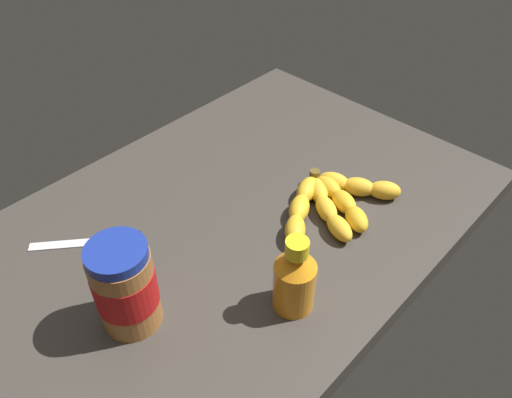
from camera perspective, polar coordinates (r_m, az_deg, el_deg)
The scene contains 5 objects.
ground_plane at distance 94.76cm, azimuth -2.22°, elevation -2.80°, with size 96.90×66.05×4.49cm, color #38332D.
banana_bunch at distance 94.32cm, azimuth 8.56°, elevation -0.25°, with size 27.02×17.91×3.61cm.
peanut_butter_jar at distance 74.55cm, azimuth -14.65°, elevation -9.56°, with size 9.08×9.08×15.30cm.
honey_bottle at distance 75.28cm, azimuth 4.41°, elevation -8.94°, with size 6.40×6.40×13.88cm.
butter_knife at distance 92.19cm, azimuth -17.70°, elevation -4.52°, with size 15.87×13.75×1.20cm.
Camera 1 is at (46.60, 49.00, 64.14)cm, focal length 35.24 mm.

